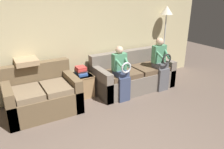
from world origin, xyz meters
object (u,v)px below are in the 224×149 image
object	(u,v)px
child_right_seated	(161,62)
book_stack	(81,71)
floor_lamp	(166,17)
child_left_seated	(121,72)
couch_side	(42,96)
side_shelf	(82,85)
couch_main	(132,76)
throw_pillow	(26,62)

from	to	relation	value
child_right_seated	book_stack	world-z (taller)	child_right_seated
book_stack	floor_lamp	bearing A→B (deg)	1.60
child_left_seated	child_right_seated	distance (m)	1.10
child_right_seated	couch_side	bearing A→B (deg)	172.89
side_shelf	book_stack	world-z (taller)	book_stack
couch_main	child_left_seated	xyz separation A→B (m)	(-0.55, -0.37, 0.32)
couch_main	child_right_seated	distance (m)	0.75
book_stack	couch_main	bearing A→B (deg)	-10.39
floor_lamp	throw_pillow	xyz separation A→B (m)	(-3.53, 0.01, -0.65)
couch_main	throw_pillow	size ratio (longest dim) A/B	4.60
couch_side	child_right_seated	size ratio (longest dim) A/B	1.09
couch_main	child_left_seated	bearing A→B (deg)	-146.20
couch_main	floor_lamp	distance (m)	1.79
couch_main	book_stack	bearing A→B (deg)	169.61
couch_main	throw_pillow	world-z (taller)	throw_pillow
side_shelf	book_stack	xyz separation A→B (m)	(-0.00, -0.00, 0.33)
couch_main	couch_side	bearing A→B (deg)	-179.40
book_stack	floor_lamp	xyz separation A→B (m)	(2.44, 0.07, 1.01)
child_right_seated	side_shelf	distance (m)	1.91
book_stack	throw_pillow	bearing A→B (deg)	175.85
couch_side	floor_lamp	distance (m)	3.62
couch_main	book_stack	xyz separation A→B (m)	(-1.23, 0.22, 0.27)
floor_lamp	throw_pillow	distance (m)	3.59
couch_side	book_stack	xyz separation A→B (m)	(0.93, 0.25, 0.26)
child_right_seated	side_shelf	world-z (taller)	child_right_seated
couch_side	throw_pillow	xyz separation A→B (m)	(-0.15, 0.33, 0.63)
side_shelf	throw_pillow	size ratio (longest dim) A/B	1.21
couch_main	floor_lamp	world-z (taller)	floor_lamp
book_stack	side_shelf	bearing A→B (deg)	22.22
throw_pillow	child_right_seated	bearing A→B (deg)	-13.08
couch_side	side_shelf	distance (m)	0.97
side_shelf	floor_lamp	xyz separation A→B (m)	(2.44, 0.07, 1.34)
couch_side	floor_lamp	bearing A→B (deg)	5.35
couch_main	throw_pillow	distance (m)	2.42
child_right_seated	throw_pillow	distance (m)	2.95
side_shelf	child_left_seated	bearing A→B (deg)	-41.27
couch_side	side_shelf	bearing A→B (deg)	14.91
throw_pillow	couch_main	bearing A→B (deg)	-7.49
side_shelf	couch_main	bearing A→B (deg)	-10.50
side_shelf	book_stack	bearing A→B (deg)	-157.78
couch_side	side_shelf	world-z (taller)	couch_side
child_right_seated	couch_main	bearing A→B (deg)	146.63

